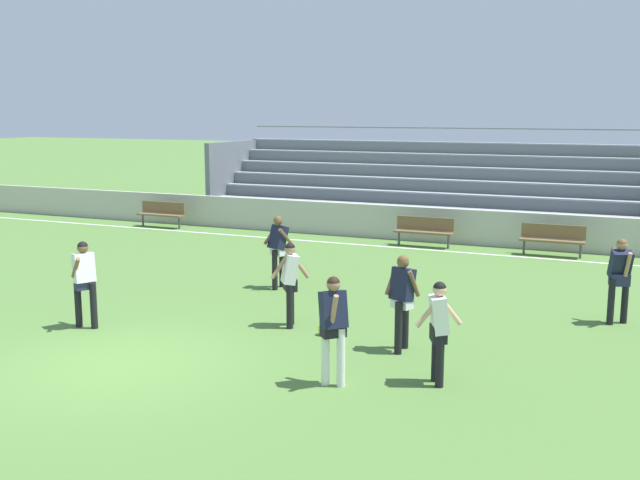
# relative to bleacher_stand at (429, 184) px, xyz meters

# --- Properties ---
(ground_plane) EXTENTS (160.00, 160.00, 0.00)m
(ground_plane) POSITION_rel_bleacher_stand_xyz_m (-0.72, -16.60, -1.54)
(ground_plane) COLOR #517A38
(field_line_sideline) EXTENTS (44.00, 0.12, 0.01)m
(field_line_sideline) POSITION_rel_bleacher_stand_xyz_m (-0.72, -4.56, -1.54)
(field_line_sideline) COLOR white
(field_line_sideline) RESTS_ON ground
(sideline_wall) EXTENTS (48.00, 0.16, 1.10)m
(sideline_wall) POSITION_rel_bleacher_stand_xyz_m (-0.72, -3.14, -0.99)
(sideline_wall) COLOR #BCB7AD
(sideline_wall) RESTS_ON ground
(bleacher_stand) EXTENTS (16.23, 4.25, 3.50)m
(bleacher_stand) POSITION_rel_bleacher_stand_xyz_m (0.00, 0.00, 0.00)
(bleacher_stand) COLOR #9EA3AD
(bleacher_stand) RESTS_ON ground
(bench_far_left) EXTENTS (1.80, 0.40, 0.90)m
(bench_far_left) POSITION_rel_bleacher_stand_xyz_m (0.97, -4.04, -0.99)
(bench_far_left) COLOR brown
(bench_far_left) RESTS_ON ground
(bench_near_bin) EXTENTS (1.80, 0.40, 0.90)m
(bench_near_bin) POSITION_rel_bleacher_stand_xyz_m (4.77, -4.04, -0.99)
(bench_near_bin) COLOR brown
(bench_near_bin) RESTS_ON ground
(bench_far_right) EXTENTS (1.80, 0.40, 0.90)m
(bench_far_right) POSITION_rel_bleacher_stand_xyz_m (-8.70, -4.04, -0.99)
(bench_far_right) COLOR brown
(bench_far_right) RESTS_ON ground
(player_white_overlapping) EXTENTS (0.68, 0.49, 1.65)m
(player_white_overlapping) POSITION_rel_bleacher_stand_xyz_m (0.94, -13.45, -0.56)
(player_white_overlapping) COLOR black
(player_white_overlapping) RESTS_ON ground
(player_dark_pressing_high) EXTENTS (0.61, 0.48, 1.70)m
(player_dark_pressing_high) POSITION_rel_bleacher_stand_xyz_m (3.37, -14.03, -0.52)
(player_dark_pressing_high) COLOR black
(player_dark_pressing_high) RESTS_ON ground
(player_white_dropping_back) EXTENTS (0.66, 0.50, 1.61)m
(player_white_dropping_back) POSITION_rel_bleacher_stand_xyz_m (4.35, -15.35, -0.59)
(player_white_dropping_back) COLOR black
(player_white_dropping_back) RESTS_ON ground
(player_white_wide_right) EXTENTS (0.48, 0.69, 1.69)m
(player_white_wide_right) POSITION_rel_bleacher_stand_xyz_m (-2.63, -15.09, -0.53)
(player_white_wide_right) COLOR black
(player_white_wide_right) RESTS_ON ground
(player_dark_deep_cover) EXTENTS (0.49, 0.59, 1.70)m
(player_dark_deep_cover) POSITION_rel_bleacher_stand_xyz_m (6.75, -10.73, -0.53)
(player_dark_deep_cover) COLOR black
(player_dark_deep_cover) RESTS_ON ground
(player_dark_on_ball) EXTENTS (0.49, 0.58, 1.70)m
(player_dark_on_ball) POSITION_rel_bleacher_stand_xyz_m (2.91, -16.04, -0.52)
(player_dark_on_ball) COLOR white
(player_dark_on_ball) RESTS_ON ground
(player_dark_trailing_run) EXTENTS (0.64, 0.50, 1.72)m
(player_dark_trailing_run) POSITION_rel_bleacher_stand_xyz_m (-0.68, -10.73, -0.51)
(player_dark_trailing_run) COLOR black
(player_dark_trailing_run) RESTS_ON ground
(soccer_ball) EXTENTS (0.22, 0.22, 0.22)m
(soccer_ball) POSITION_rel_bleacher_stand_xyz_m (1.77, -13.72, -1.43)
(soccer_ball) COLOR yellow
(soccer_ball) RESTS_ON ground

